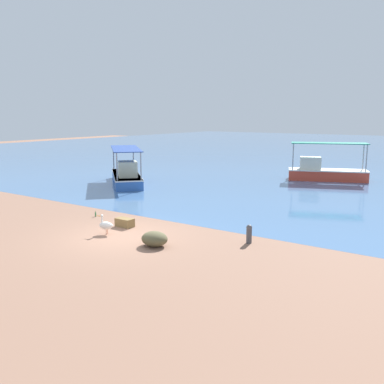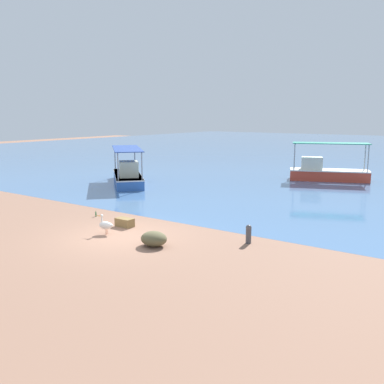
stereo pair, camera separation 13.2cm
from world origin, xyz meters
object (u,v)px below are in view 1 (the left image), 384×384
Objects in this scene: fishing_boat_outer at (127,175)px; cargo_crate at (125,223)px; net_pile at (155,239)px; glass_bottle at (96,214)px; fishing_boat_far_right at (325,171)px; pelican at (106,225)px; mooring_bollard at (249,233)px.

fishing_boat_outer is 7.45× the size of cargo_crate.
glass_bottle is at bearing 159.33° from net_pile.
pelican is at bearing -97.86° from fishing_boat_far_right.
fishing_boat_far_right is at bearing 82.14° from pelican.
fishing_boat_far_right reaches higher than cargo_crate.
fishing_boat_far_right is 18.16m from cargo_crate.
cargo_crate is (7.73, -8.39, -0.43)m from fishing_boat_outer.
fishing_boat_outer is (-10.58, -9.54, -0.05)m from fishing_boat_far_right.
net_pile is 3.11m from cargo_crate.
glass_bottle is at bearing -177.67° from mooring_bollard.
pelican reaches higher than mooring_bollard.
cargo_crate is (-5.43, -0.88, -0.19)m from mooring_bollard.
fishing_boat_outer reaches higher than glass_bottle.
fishing_boat_far_right reaches higher than glass_bottle.
fishing_boat_far_right is 19.39m from pelican.
fishing_boat_outer is at bearing 129.35° from pelican.
mooring_bollard is at bearing -81.37° from fishing_boat_far_right.
fishing_boat_outer is 12.51m from pelican.
mooring_bollard is at bearing 40.54° from net_pile.
cargo_crate is at bearing 153.51° from net_pile.
cargo_crate is (-2.78, 1.38, -0.09)m from net_pile.
mooring_bollard is 7.83m from glass_bottle.
net_pile is 1.29× the size of cargo_crate.
fishing_boat_far_right reaches higher than mooring_bollard.
mooring_bollard is (13.16, -7.50, -0.24)m from fishing_boat_outer.
pelican reaches higher than net_pile.
fishing_boat_far_right is at bearing 42.04° from fishing_boat_outer.
fishing_boat_outer is 15.15m from mooring_bollard.
pelican is 1.03× the size of cargo_crate.
fishing_boat_far_right is at bearing 98.63° from mooring_bollard.
net_pile is (-0.07, -19.31, -0.39)m from fishing_boat_far_right.
pelican is (-2.65, -19.21, -0.29)m from fishing_boat_far_right.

